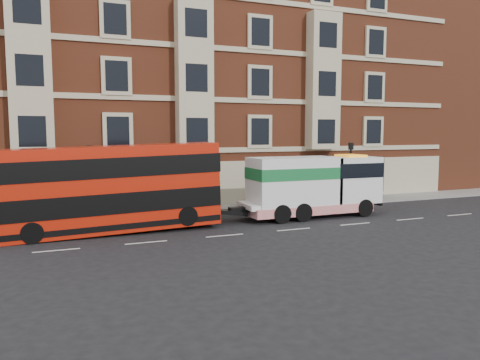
% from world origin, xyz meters
% --- Properties ---
extents(ground, '(120.00, 120.00, 0.00)m').
position_xyz_m(ground, '(0.00, 0.00, 0.00)').
color(ground, black).
rests_on(ground, ground).
extents(sidewalk, '(90.00, 3.00, 0.15)m').
position_xyz_m(sidewalk, '(0.00, 7.50, 0.07)').
color(sidewalk, slate).
rests_on(sidewalk, ground).
extents(victorian_terrace, '(45.00, 12.00, 20.40)m').
position_xyz_m(victorian_terrace, '(0.50, 15.00, 10.07)').
color(victorian_terrace, brown).
rests_on(victorian_terrace, ground).
extents(filler_east, '(18.00, 10.00, 19.00)m').
position_xyz_m(filler_east, '(32.00, 14.00, 9.43)').
color(filler_east, brown).
rests_on(filler_east, ground).
extents(lamp_post_west, '(0.35, 0.15, 4.35)m').
position_xyz_m(lamp_post_west, '(-6.00, 6.20, 2.68)').
color(lamp_post_west, black).
rests_on(lamp_post_west, sidewalk).
extents(lamp_post_east, '(0.35, 0.15, 4.35)m').
position_xyz_m(lamp_post_east, '(12.00, 6.20, 2.68)').
color(lamp_post_east, black).
rests_on(lamp_post_east, sidewalk).
extents(double_decker_bus, '(11.23, 2.58, 4.54)m').
position_xyz_m(double_decker_bus, '(-5.23, 2.93, 2.41)').
color(double_decker_bus, '#B81C0A').
rests_on(double_decker_bus, ground).
extents(tow_truck, '(8.99, 2.66, 3.75)m').
position_xyz_m(tow_truck, '(6.83, 2.93, 1.99)').
color(tow_truck, white).
rests_on(tow_truck, ground).
extents(pedestrian, '(0.65, 0.44, 1.76)m').
position_xyz_m(pedestrian, '(-7.46, 7.70, 1.03)').
color(pedestrian, '#1A2535').
rests_on(pedestrian, sidewalk).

